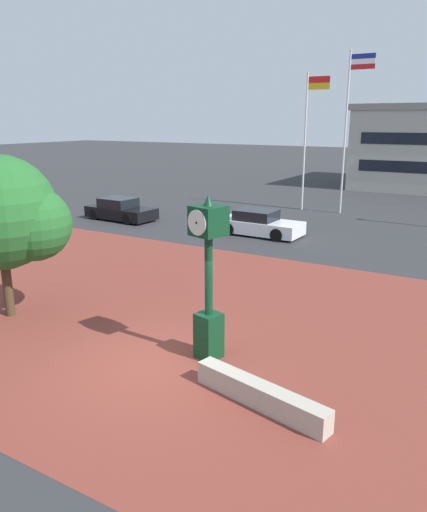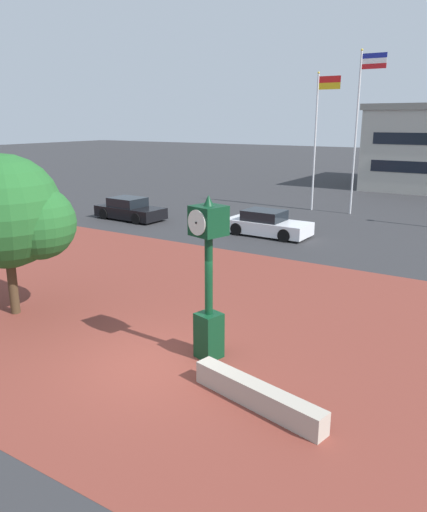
{
  "view_description": "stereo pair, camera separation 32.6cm",
  "coord_description": "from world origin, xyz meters",
  "px_view_note": "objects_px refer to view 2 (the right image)",
  "views": [
    {
      "loc": [
        6.71,
        -8.58,
        5.7
      ],
      "look_at": [
        1.05,
        1.02,
        2.63
      ],
      "focal_mm": 34.78,
      "sensor_mm": 36.0,
      "label": 1
    },
    {
      "loc": [
        6.99,
        -8.41,
        5.7
      ],
      "look_at": [
        1.05,
        1.02,
        2.63
      ],
      "focal_mm": 34.78,
      "sensor_mm": 36.0,
      "label": 2
    }
  ],
  "objects_px": {
    "flagpole_secondary": "(359,122)",
    "plaza_tree": "(12,214)",
    "car_street_near": "(130,210)",
    "flagpole_primary": "(317,133)",
    "car_street_mid": "(267,224)",
    "street_clock": "(209,278)"
  },
  "relations": [
    {
      "from": "flagpole_primary",
      "to": "car_street_mid",
      "type": "bearing_deg",
      "value": -85.37
    },
    {
      "from": "street_clock",
      "to": "plaza_tree",
      "type": "bearing_deg",
      "value": -159.58
    },
    {
      "from": "car_street_near",
      "to": "flagpole_primary",
      "type": "relative_size",
      "value": 0.5
    },
    {
      "from": "flagpole_secondary",
      "to": "car_street_mid",
      "type": "bearing_deg",
      "value": -103.0
    },
    {
      "from": "car_street_mid",
      "to": "flagpole_secondary",
      "type": "height_order",
      "value": "flagpole_secondary"
    },
    {
      "from": "car_street_mid",
      "to": "flagpole_primary",
      "type": "distance_m",
      "value": 9.31
    },
    {
      "from": "plaza_tree",
      "to": "car_street_near",
      "type": "distance_m",
      "value": 15.08
    },
    {
      "from": "street_clock",
      "to": "car_street_mid",
      "type": "xyz_separation_m",
      "value": [
        -4.81,
        12.94,
        -1.5
      ]
    },
    {
      "from": "car_street_mid",
      "to": "flagpole_primary",
      "type": "xyz_separation_m",
      "value": [
        -0.66,
        8.21,
        4.34
      ]
    },
    {
      "from": "car_street_near",
      "to": "car_street_mid",
      "type": "height_order",
      "value": "same"
    },
    {
      "from": "car_street_near",
      "to": "car_street_mid",
      "type": "relative_size",
      "value": 0.99
    },
    {
      "from": "car_street_near",
      "to": "flagpole_primary",
      "type": "height_order",
      "value": "flagpole_primary"
    },
    {
      "from": "street_clock",
      "to": "car_street_near",
      "type": "xyz_separation_m",
      "value": [
        -13.57,
        12.44,
        -1.5
      ]
    },
    {
      "from": "car_street_near",
      "to": "flagpole_secondary",
      "type": "xyz_separation_m",
      "value": [
        10.66,
        8.71,
        5.0
      ]
    },
    {
      "from": "car_street_near",
      "to": "flagpole_secondary",
      "type": "distance_m",
      "value": 14.65
    },
    {
      "from": "flagpole_secondary",
      "to": "plaza_tree",
      "type": "bearing_deg",
      "value": -99.13
    },
    {
      "from": "car_street_mid",
      "to": "flagpole_secondary",
      "type": "relative_size",
      "value": 0.45
    },
    {
      "from": "flagpole_primary",
      "to": "flagpole_secondary",
      "type": "bearing_deg",
      "value": -0.0
    },
    {
      "from": "street_clock",
      "to": "car_street_near",
      "type": "bearing_deg",
      "value": 152.66
    },
    {
      "from": "plaza_tree",
      "to": "flagpole_primary",
      "type": "height_order",
      "value": "flagpole_primary"
    },
    {
      "from": "plaza_tree",
      "to": "car_street_mid",
      "type": "relative_size",
      "value": 1.11
    },
    {
      "from": "plaza_tree",
      "to": "flagpole_primary",
      "type": "bearing_deg",
      "value": 87.55
    }
  ]
}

